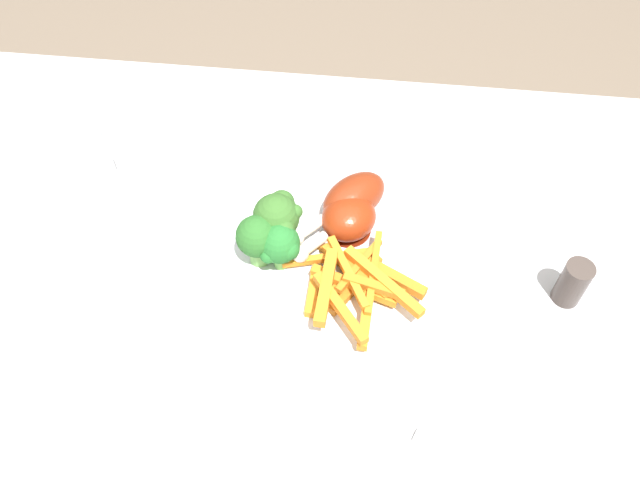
% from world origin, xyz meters
% --- Properties ---
extents(dining_table, '(1.10, 0.74, 0.75)m').
position_xyz_m(dining_table, '(0.00, 0.00, 0.63)').
color(dining_table, '#B7B7BC').
rests_on(dining_table, ground_plane).
extents(dinner_plate, '(0.27, 0.27, 0.01)m').
position_xyz_m(dinner_plate, '(0.06, 0.06, 0.76)').
color(dinner_plate, silver).
rests_on(dinner_plate, dining_table).
extents(broccoli_floret_front, '(0.04, 0.04, 0.06)m').
position_xyz_m(broccoli_floret_front, '(0.02, 0.03, 0.80)').
color(broccoli_floret_front, '#75BD57').
rests_on(broccoli_floret_front, dinner_plate).
extents(broccoli_floret_middle, '(0.05, 0.05, 0.07)m').
position_xyz_m(broccoli_floret_middle, '(0.00, 0.04, 0.80)').
color(broccoli_floret_middle, '#72B056').
rests_on(broccoli_floret_middle, dinner_plate).
extents(broccoli_floret_back, '(0.05, 0.06, 0.07)m').
position_xyz_m(broccoli_floret_back, '(0.02, 0.06, 0.81)').
color(broccoli_floret_back, '#86A14A').
rests_on(broccoli_floret_back, dinner_plate).
extents(carrot_fries_pile, '(0.16, 0.14, 0.04)m').
position_xyz_m(carrot_fries_pile, '(0.11, 0.01, 0.78)').
color(carrot_fries_pile, orange).
rests_on(carrot_fries_pile, dinner_plate).
extents(chicken_drumstick_near, '(0.12, 0.12, 0.05)m').
position_xyz_m(chicken_drumstick_near, '(0.09, 0.12, 0.78)').
color(chicken_drumstick_near, '#58190A').
rests_on(chicken_drumstick_near, dinner_plate).
extents(chicken_drumstick_far, '(0.10, 0.11, 0.04)m').
position_xyz_m(chicken_drumstick_far, '(0.09, 0.09, 0.78)').
color(chicken_drumstick_far, '#5F1809').
rests_on(chicken_drumstick_far, dinner_plate).
extents(water_glass, '(0.07, 0.07, 0.12)m').
position_xyz_m(water_glass, '(-0.21, 0.11, 0.81)').
color(water_glass, silver).
rests_on(water_glass, dining_table).
extents(pepper_shaker, '(0.03, 0.03, 0.06)m').
position_xyz_m(pepper_shaker, '(0.33, 0.03, 0.78)').
color(pepper_shaker, '#423833').
rests_on(pepper_shaker, dining_table).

